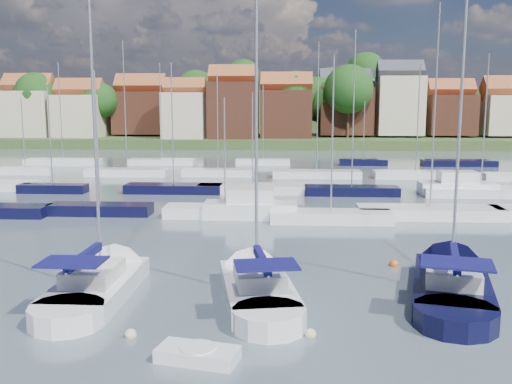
{
  "coord_description": "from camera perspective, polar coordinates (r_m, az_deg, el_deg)",
  "views": [
    {
      "loc": [
        -2.45,
        -22.29,
        8.61
      ],
      "look_at": [
        -4.55,
        14.0,
        2.92
      ],
      "focal_mm": 40.0,
      "sensor_mm": 36.0,
      "label": 1
    }
  ],
  "objects": [
    {
      "name": "ground",
      "position": [
        62.93,
        5.52,
        0.99
      ],
      "size": [
        260.0,
        260.0,
        0.0
      ],
      "primitive_type": "plane",
      "color": "#485862",
      "rests_on": "ground"
    },
    {
      "name": "sailboat_left",
      "position": [
        28.2,
        -14.67,
        -8.41
      ],
      "size": [
        3.02,
        11.21,
        15.23
      ],
      "rotation": [
        0.0,
        0.0,
        1.57
      ],
      "color": "white",
      "rests_on": "ground"
    },
    {
      "name": "sailboat_centre",
      "position": [
        26.77,
        -0.17,
        -9.05
      ],
      "size": [
        4.81,
        11.27,
        14.88
      ],
      "rotation": [
        0.0,
        0.0,
        1.75
      ],
      "color": "white",
      "rests_on": "ground"
    },
    {
      "name": "sailboat_navy",
      "position": [
        28.95,
        18.84,
        -8.16
      ],
      "size": [
        5.98,
        12.66,
        16.93
      ],
      "rotation": [
        0.0,
        0.0,
        1.34
      ],
      "color": "black",
      "rests_on": "ground"
    },
    {
      "name": "tender",
      "position": [
        20.05,
        -5.85,
        -15.86
      ],
      "size": [
        2.93,
        1.83,
        0.59
      ],
      "rotation": [
        0.0,
        0.0,
        -0.22
      ],
      "color": "white",
      "rests_on": "ground"
    },
    {
      "name": "buoy_b",
      "position": [
        22.33,
        -12.42,
        -13.99
      ],
      "size": [
        0.44,
        0.44,
        0.44
      ],
      "primitive_type": "sphere",
      "color": "beige",
      "rests_on": "ground"
    },
    {
      "name": "buoy_c",
      "position": [
        23.61,
        -1.24,
        -12.48
      ],
      "size": [
        0.43,
        0.43,
        0.43
      ],
      "primitive_type": "sphere",
      "color": "#D85914",
      "rests_on": "ground"
    },
    {
      "name": "buoy_d",
      "position": [
        21.96,
        5.47,
        -14.22
      ],
      "size": [
        0.42,
        0.42,
        0.42
      ],
      "primitive_type": "sphere",
      "color": "beige",
      "rests_on": "ground"
    },
    {
      "name": "buoy_e",
      "position": [
        31.53,
        13.63,
        -7.2
      ],
      "size": [
        0.5,
        0.5,
        0.5
      ],
      "primitive_type": "sphere",
      "color": "#D85914",
      "rests_on": "ground"
    },
    {
      "name": "marina_field",
      "position": [
        58.18,
        7.58,
        0.74
      ],
      "size": [
        79.62,
        41.41,
        15.93
      ],
      "color": "white",
      "rests_on": "ground"
    },
    {
      "name": "far_shore_town",
      "position": [
        155.08,
        5.09,
        7.38
      ],
      "size": [
        212.46,
        90.0,
        22.27
      ],
      "color": "#3C4C26",
      "rests_on": "ground"
    }
  ]
}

